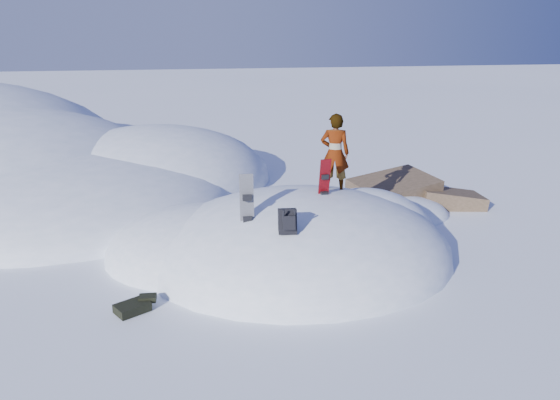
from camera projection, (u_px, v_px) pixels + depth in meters
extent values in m
plane|color=white|center=(300.00, 257.00, 12.51)|extent=(120.00, 120.00, 0.00)
ellipsoid|color=white|center=(300.00, 257.00, 12.51)|extent=(7.00, 6.00, 3.00)
ellipsoid|color=white|center=(202.00, 254.00, 12.69)|extent=(4.40, 4.00, 2.20)
ellipsoid|color=white|center=(364.00, 239.00, 13.58)|extent=(3.60, 3.20, 2.50)
ellipsoid|color=white|center=(66.00, 205.00, 16.16)|extent=(10.00, 9.00, 2.80)
ellipsoid|color=white|center=(155.00, 179.00, 18.93)|extent=(8.00, 8.00, 3.60)
ellipsoid|color=white|center=(78.00, 215.00, 15.31)|extent=(6.00, 5.00, 1.80)
cube|color=brown|center=(393.00, 200.00, 16.29)|extent=(2.82, 2.41, 1.62)
cube|color=brown|center=(448.00, 208.00, 16.26)|extent=(2.16, 1.80, 1.33)
cube|color=brown|center=(396.00, 191.00, 17.55)|extent=(2.08, 2.01, 1.10)
ellipsoid|color=white|center=(393.00, 215.00, 15.32)|extent=(3.20, 2.40, 1.00)
cube|color=#AC0913|center=(324.00, 188.00, 12.16)|extent=(0.28, 0.24, 1.34)
cube|color=black|center=(325.00, 177.00, 12.03)|extent=(0.18, 0.13, 0.12)
cube|color=black|center=(324.00, 194.00, 12.15)|extent=(0.18, 0.13, 0.12)
cube|color=black|center=(247.00, 211.00, 11.03)|extent=(0.30, 0.24, 1.52)
cube|color=black|center=(247.00, 198.00, 10.88)|extent=(0.19, 0.13, 0.13)
cube|color=black|center=(248.00, 219.00, 11.02)|extent=(0.19, 0.13, 0.13)
cube|color=black|center=(287.00, 221.00, 10.52)|extent=(0.38, 0.38, 0.53)
cube|color=black|center=(289.00, 223.00, 10.37)|extent=(0.26, 0.19, 0.29)
cylinder|color=black|center=(283.00, 217.00, 10.34)|extent=(0.04, 0.20, 0.36)
cylinder|color=black|center=(294.00, 217.00, 10.38)|extent=(0.04, 0.20, 0.36)
cube|color=black|center=(132.00, 308.00, 10.06)|extent=(0.72, 0.66, 0.16)
cube|color=black|center=(148.00, 298.00, 10.26)|extent=(0.34, 0.25, 0.11)
imported|color=slate|center=(335.00, 153.00, 12.64)|extent=(0.78, 0.63, 1.85)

